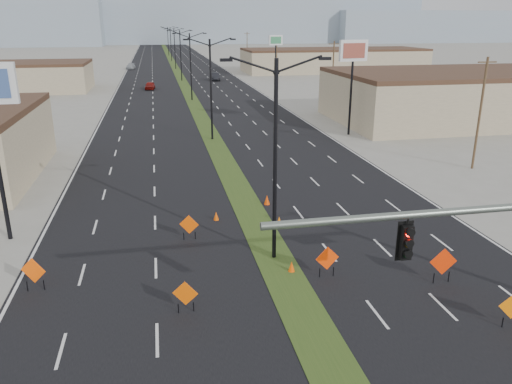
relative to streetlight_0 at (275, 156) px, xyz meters
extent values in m
cube|color=black|center=(0.00, 88.00, -5.42)|extent=(25.00, 400.00, 0.02)
cube|color=#2D4719|center=(0.00, 88.00, -5.42)|extent=(2.00, 400.00, 0.04)
cube|color=tan|center=(-32.00, 73.00, -3.17)|extent=(30.00, 14.00, 4.50)
cube|color=tan|center=(34.00, 33.00, -2.67)|extent=(36.00, 18.00, 5.50)
cube|color=tan|center=(38.00, 98.00, -2.92)|extent=(44.00, 16.00, 5.00)
cube|color=#8B9DAC|center=(40.00, 288.00, 8.58)|extent=(220.00, 50.00, 28.00)
cube|color=#8B9DAC|center=(180.00, 278.00, 3.58)|extent=(160.00, 50.00, 18.00)
cube|color=#8B9DAC|center=(-30.00, 308.00, 10.58)|extent=(140.00, 50.00, 32.00)
cube|color=black|center=(1.70, -10.00, -0.20)|extent=(0.50, 0.28, 1.30)
sphere|color=#FF0C05|center=(1.70, -10.16, 0.15)|extent=(0.22, 0.22, 0.22)
cylinder|color=black|center=(0.00, 0.00, -0.42)|extent=(0.20, 0.20, 10.00)
cube|color=black|center=(-2.30, 0.00, 4.53)|extent=(0.55, 0.24, 0.14)
cube|color=black|center=(2.30, 0.00, 4.53)|extent=(0.55, 0.24, 0.14)
cylinder|color=black|center=(0.00, 28.00, -0.42)|extent=(0.20, 0.20, 10.00)
cube|color=black|center=(-2.30, 28.00, 4.53)|extent=(0.55, 0.24, 0.14)
cube|color=black|center=(2.30, 28.00, 4.53)|extent=(0.55, 0.24, 0.14)
cylinder|color=black|center=(0.00, 56.00, -0.42)|extent=(0.20, 0.20, 10.00)
cube|color=black|center=(-2.30, 56.00, 4.53)|extent=(0.55, 0.24, 0.14)
cube|color=black|center=(2.30, 56.00, 4.53)|extent=(0.55, 0.24, 0.14)
cylinder|color=black|center=(0.00, 84.00, -0.42)|extent=(0.20, 0.20, 10.00)
cube|color=black|center=(-2.30, 84.00, 4.53)|extent=(0.55, 0.24, 0.14)
cube|color=black|center=(2.30, 84.00, 4.53)|extent=(0.55, 0.24, 0.14)
cylinder|color=black|center=(0.00, 112.00, -0.42)|extent=(0.20, 0.20, 10.00)
cube|color=black|center=(-2.30, 112.00, 4.53)|extent=(0.55, 0.24, 0.14)
cube|color=black|center=(2.30, 112.00, 4.53)|extent=(0.55, 0.24, 0.14)
cylinder|color=black|center=(0.00, 140.00, -0.42)|extent=(0.20, 0.20, 10.00)
cube|color=black|center=(-2.30, 140.00, 4.53)|extent=(0.55, 0.24, 0.14)
cube|color=black|center=(2.30, 140.00, 4.53)|extent=(0.55, 0.24, 0.14)
cylinder|color=black|center=(0.00, 168.00, -0.42)|extent=(0.20, 0.20, 10.00)
cube|color=black|center=(-2.30, 168.00, 4.53)|extent=(0.55, 0.24, 0.14)
cube|color=black|center=(2.30, 168.00, 4.53)|extent=(0.55, 0.24, 0.14)
cylinder|color=#4C3823|center=(20.00, 13.00, -0.92)|extent=(0.20, 0.20, 9.00)
cube|color=#4C3823|center=(20.00, 13.00, 3.18)|extent=(1.60, 0.10, 0.10)
cylinder|color=#4C3823|center=(20.00, 48.00, -0.92)|extent=(0.20, 0.20, 9.00)
cube|color=#4C3823|center=(20.00, 48.00, 3.18)|extent=(1.60, 0.10, 0.10)
cylinder|color=#4C3823|center=(20.00, 83.00, -0.92)|extent=(0.20, 0.20, 9.00)
cube|color=#4C3823|center=(20.00, 83.00, 3.18)|extent=(1.60, 0.10, 0.10)
cylinder|color=#4C3823|center=(20.00, 118.00, -0.92)|extent=(0.20, 0.20, 9.00)
cube|color=#4C3823|center=(20.00, 118.00, 3.18)|extent=(1.60, 0.10, 0.10)
imported|color=maroon|center=(-6.44, 70.74, -4.74)|extent=(1.96, 4.14, 1.37)
imported|color=black|center=(6.83, 83.17, -4.65)|extent=(1.67, 4.67, 1.54)
imported|color=#9FA3A8|center=(-11.44, 113.49, -4.71)|extent=(2.45, 5.04, 1.41)
cube|color=#FD5005|center=(-11.34, -1.15, -4.40)|extent=(1.15, 0.51, 1.22)
cylinder|color=black|center=(-11.70, -1.15, -5.16)|extent=(0.05, 0.05, 0.51)
cylinder|color=black|center=(-10.98, -1.15, -5.16)|extent=(0.05, 0.05, 0.51)
cube|color=#E05104|center=(-4.78, -4.27, -4.52)|extent=(1.05, 0.35, 1.08)
cylinder|color=black|center=(-5.10, -4.27, -5.19)|extent=(0.05, 0.05, 0.45)
cylinder|color=black|center=(-4.47, -4.27, -5.19)|extent=(0.05, 0.05, 0.45)
cube|color=#EB4E04|center=(-4.11, 3.15, -4.51)|extent=(1.05, 0.40, 1.09)
cylinder|color=black|center=(-4.43, 3.15, -5.19)|extent=(0.05, 0.05, 0.45)
cylinder|color=black|center=(-3.79, 3.15, -5.19)|extent=(0.05, 0.05, 0.45)
cube|color=#F73A05|center=(2.00, -2.46, -4.44)|extent=(1.18, 0.15, 1.18)
cylinder|color=black|center=(1.66, -2.46, -5.17)|extent=(0.05, 0.05, 0.49)
cylinder|color=black|center=(2.34, -2.46, -5.17)|extent=(0.05, 0.05, 0.49)
cube|color=red|center=(7.05, -4.06, -4.32)|extent=(1.32, 0.13, 1.32)
cylinder|color=black|center=(6.67, -4.06, -5.14)|extent=(0.05, 0.05, 0.55)
cylinder|color=black|center=(7.43, -4.06, -5.14)|extent=(0.05, 0.05, 0.55)
cylinder|color=black|center=(7.50, -7.83, -5.18)|extent=(0.05, 0.05, 0.47)
cone|color=#EB4C04|center=(0.48, -1.69, -5.13)|extent=(0.41, 0.41, 0.57)
cone|color=orange|center=(1.30, 4.19, -5.14)|extent=(0.38, 0.38, 0.55)
cone|color=#DE3E04|center=(1.35, 7.82, -5.09)|extent=(0.41, 0.41, 0.67)
cone|color=#DE4C04|center=(-2.30, 5.71, -5.14)|extent=(0.38, 0.38, 0.56)
cylinder|color=black|center=(14.76, 27.56, -1.35)|extent=(0.24, 0.24, 8.13)
cube|color=white|center=(14.76, 27.56, 3.35)|extent=(3.22, 0.89, 2.14)
cube|color=brown|center=(14.76, 27.36, 3.35)|extent=(2.54, 0.49, 1.50)
cylinder|color=black|center=(19.10, 80.31, -1.67)|extent=(0.24, 0.24, 7.50)
cube|color=white|center=(19.10, 80.31, 2.67)|extent=(2.97, 0.99, 1.97)
cube|color=#338151|center=(19.10, 80.11, 2.67)|extent=(2.32, 0.56, 1.38)
camera|label=1|loc=(-5.45, -22.66, 6.11)|focal=35.00mm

